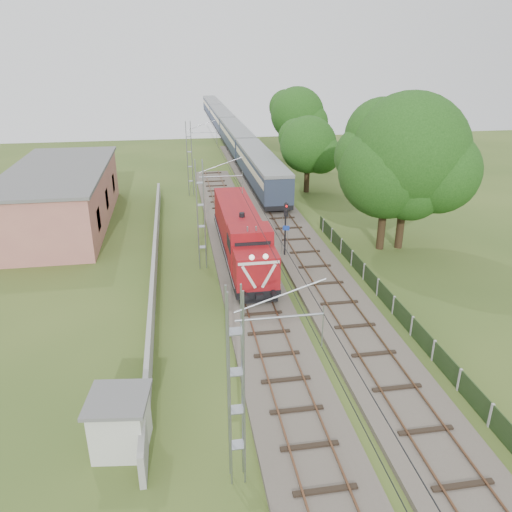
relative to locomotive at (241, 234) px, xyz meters
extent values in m
plane|color=#344B1C|center=(0.00, -12.80, -2.13)|extent=(140.00, 140.00, 0.00)
cube|color=#6B6054|center=(0.00, -5.80, -1.98)|extent=(4.20, 70.00, 0.30)
cube|color=black|center=(0.00, -5.80, -1.78)|extent=(2.40, 70.00, 0.10)
cube|color=brown|center=(-0.85, -5.80, -1.70)|extent=(0.08, 70.00, 0.05)
cube|color=brown|center=(0.85, -5.80, -1.70)|extent=(0.08, 70.00, 0.05)
cube|color=#6B6054|center=(5.00, 7.20, -1.98)|extent=(4.20, 80.00, 0.30)
cube|color=black|center=(5.00, 7.20, -1.78)|extent=(2.40, 80.00, 0.10)
cube|color=brown|center=(4.15, 7.20, -1.70)|extent=(0.08, 80.00, 0.05)
cube|color=brown|center=(5.85, 7.20, -1.70)|extent=(0.08, 80.00, 0.05)
cylinder|color=gray|center=(-1.50, -20.80, 4.67)|extent=(3.00, 0.08, 0.08)
cylinder|color=gray|center=(-1.50, -0.80, 4.67)|extent=(3.00, 0.08, 0.08)
cylinder|color=gray|center=(-1.50, 19.20, 4.67)|extent=(3.00, 0.08, 0.08)
cylinder|color=black|center=(0.00, -0.80, 3.37)|extent=(0.03, 70.00, 0.03)
cylinder|color=black|center=(0.00, -0.80, 4.67)|extent=(0.03, 70.00, 0.03)
cube|color=#9E9E99|center=(-6.50, -0.80, -1.38)|extent=(0.25, 40.00, 1.50)
cube|color=#BC7465|center=(-15.00, 11.20, 0.37)|extent=(8.00, 20.00, 5.00)
cube|color=#606060|center=(-15.00, 11.20, 2.97)|extent=(8.40, 20.40, 0.25)
cube|color=black|center=(-11.05, 5.20, 0.07)|extent=(0.10, 1.60, 1.80)
cube|color=black|center=(-11.05, 11.20, 0.07)|extent=(0.10, 1.60, 1.80)
cube|color=black|center=(-11.05, 17.20, 0.07)|extent=(0.10, 1.60, 1.80)
cube|color=black|center=(8.00, -9.80, -1.53)|extent=(0.05, 32.00, 1.15)
cube|color=#9E9E99|center=(8.00, 5.20, -1.53)|extent=(0.12, 0.12, 1.20)
cube|color=black|center=(0.00, 0.12, -1.16)|extent=(2.81, 15.93, 0.47)
cube|color=black|center=(0.00, -5.04, -1.44)|extent=(2.06, 3.37, 0.47)
cube|color=black|center=(0.00, 5.27, -1.44)|extent=(2.06, 3.37, 0.47)
cube|color=black|center=(0.00, -7.76, -1.54)|extent=(2.44, 0.23, 0.33)
cube|color=maroon|center=(0.00, -6.68, 0.15)|extent=(2.72, 2.34, 2.16)
sphere|color=white|center=(-0.42, -7.80, 1.37)|extent=(0.34, 0.34, 0.34)
sphere|color=white|center=(0.42, -7.80, 1.37)|extent=(0.34, 0.34, 0.34)
cube|color=silver|center=(-0.61, -7.87, 0.10)|extent=(0.94, 0.06, 1.57)
cube|color=silver|center=(0.61, -7.87, 0.10)|extent=(0.94, 0.06, 1.57)
cube|color=silver|center=(0.00, -7.87, 0.99)|extent=(2.53, 0.06, 0.17)
cube|color=maroon|center=(0.00, -4.38, 0.57)|extent=(2.81, 2.25, 3.00)
cube|color=black|center=(0.00, -5.53, 1.04)|extent=(2.34, 0.06, 0.84)
cube|color=maroon|center=(0.00, 2.41, 0.29)|extent=(2.62, 11.34, 2.44)
cylinder|color=black|center=(0.00, -0.45, 1.65)|extent=(0.41, 0.41, 0.37)
cylinder|color=gray|center=(-0.28, -5.13, 2.21)|extent=(0.11, 0.11, 0.33)
cylinder|color=gray|center=(0.28, -5.13, 2.21)|extent=(0.11, 0.11, 0.33)
cube|color=black|center=(5.00, 20.55, -1.24)|extent=(2.81, 21.29, 0.48)
cube|color=#293244|center=(5.00, 20.55, 0.30)|extent=(2.90, 21.29, 2.61)
cube|color=beige|center=(5.00, 20.55, 0.79)|extent=(2.94, 20.44, 0.73)
cube|color=gray|center=(5.00, 20.55, 1.76)|extent=(2.95, 21.29, 0.34)
cube|color=black|center=(5.00, 42.81, -1.24)|extent=(2.81, 21.29, 0.48)
cube|color=#293244|center=(5.00, 42.81, 0.30)|extent=(2.90, 21.29, 2.61)
cube|color=beige|center=(5.00, 42.81, 0.79)|extent=(2.94, 20.44, 0.73)
cube|color=gray|center=(5.00, 42.81, 1.76)|extent=(2.95, 21.29, 0.34)
cube|color=black|center=(5.00, 65.07, -1.24)|extent=(2.81, 21.29, 0.48)
cube|color=#293244|center=(5.00, 65.07, 0.30)|extent=(2.90, 21.29, 2.61)
cube|color=beige|center=(5.00, 65.07, 0.79)|extent=(2.94, 20.44, 0.73)
cube|color=gray|center=(5.00, 65.07, 1.76)|extent=(2.95, 21.29, 0.34)
cube|color=black|center=(5.00, 87.33, -1.24)|extent=(2.81, 21.29, 0.48)
cube|color=#293244|center=(5.00, 87.33, 0.30)|extent=(2.90, 21.29, 2.61)
cube|color=beige|center=(5.00, 87.33, 0.79)|extent=(2.94, 20.44, 0.73)
cube|color=gray|center=(5.00, 87.33, 1.76)|extent=(2.95, 21.29, 0.34)
cylinder|color=black|center=(3.33, -0.15, 0.12)|extent=(0.13, 0.13, 4.49)
cube|color=black|center=(3.33, -0.28, 1.82)|extent=(0.36, 0.29, 0.99)
sphere|color=red|center=(3.33, -0.39, 2.14)|extent=(0.16, 0.16, 0.16)
sphere|color=black|center=(3.33, -0.39, 1.82)|extent=(0.16, 0.16, 0.16)
sphere|color=black|center=(3.33, -0.39, 1.51)|extent=(0.16, 0.16, 0.16)
cube|color=#1A389C|center=(3.38, -0.25, 0.39)|extent=(0.48, 0.21, 0.36)
cube|color=beige|center=(-7.40, -18.46, -0.99)|extent=(2.30, 2.30, 2.27)
cube|color=#606060|center=(-7.40, -18.46, 0.25)|extent=(2.65, 2.65, 0.15)
cylinder|color=#3A2B18|center=(11.41, 0.63, 0.17)|extent=(0.61, 0.61, 4.60)
sphere|color=#173C10|center=(11.41, 0.63, 4.35)|extent=(7.52, 7.52, 7.52)
sphere|color=#173C10|center=(12.91, -0.50, 3.30)|extent=(5.27, 5.27, 5.27)
sphere|color=#173C10|center=(10.09, 1.95, 5.18)|extent=(4.89, 4.89, 4.89)
cylinder|color=#3A2B18|center=(12.99, 0.61, 0.63)|extent=(0.62, 0.62, 5.52)
sphere|color=#173C10|center=(12.99, 0.61, 5.65)|extent=(9.03, 9.03, 9.03)
sphere|color=#173C10|center=(14.79, -0.75, 4.39)|extent=(6.32, 6.32, 6.32)
sphere|color=#173C10|center=(11.41, 2.19, 6.65)|extent=(5.87, 5.87, 5.87)
cylinder|color=#3A2B18|center=(9.93, 18.47, -0.24)|extent=(0.60, 0.60, 3.78)
sphere|color=#173C10|center=(9.93, 18.47, 3.19)|extent=(6.18, 6.18, 6.18)
sphere|color=#173C10|center=(11.16, 17.54, 2.34)|extent=(4.33, 4.33, 4.33)
sphere|color=#173C10|center=(8.85, 19.55, 3.88)|extent=(4.02, 4.02, 4.02)
cylinder|color=#3A2B18|center=(12.94, 36.04, 0.17)|extent=(0.64, 0.64, 4.61)
sphere|color=#173C10|center=(12.94, 36.04, 4.36)|extent=(7.54, 7.54, 7.54)
sphere|color=#173C10|center=(14.45, 34.91, 3.31)|extent=(5.28, 5.28, 5.28)
sphere|color=#173C10|center=(11.62, 37.36, 5.20)|extent=(4.90, 4.90, 4.90)
camera|label=1|loc=(-4.61, -34.93, 12.87)|focal=35.00mm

